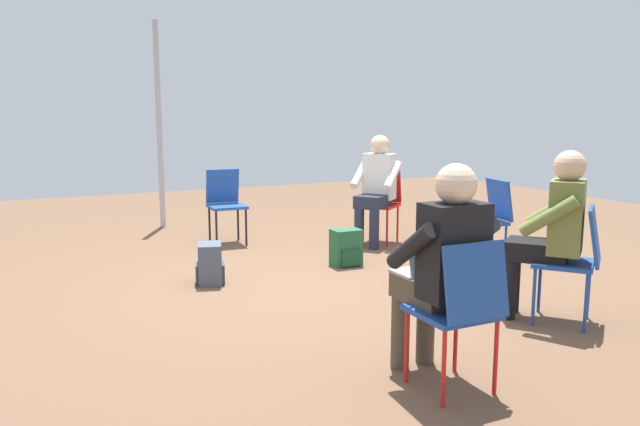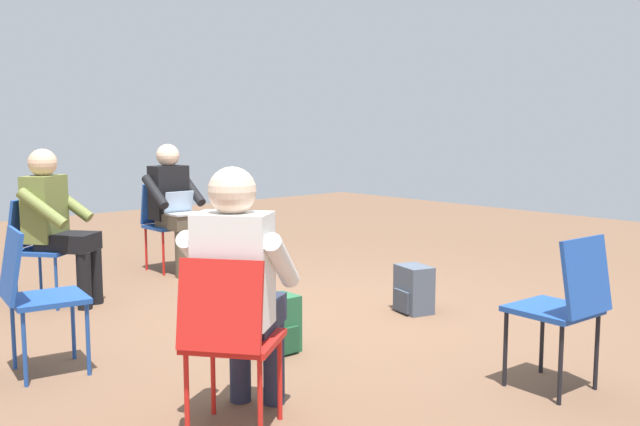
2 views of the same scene
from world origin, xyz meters
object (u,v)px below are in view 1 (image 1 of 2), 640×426
chair_south (461,305)px  backpack_by_empty_chair (346,250)px  chair_north (225,200)px  person_in_white (376,184)px  chair_northeast (381,199)px  chair_east (488,216)px  chair_southeast (575,256)px  person_with_laptop (442,262)px  person_in_olive (552,227)px  backpack_near_laptop_user (210,266)px

chair_south → backpack_by_empty_chair: (0.81, 2.76, -0.34)m
backpack_by_empty_chair → chair_north: bearing=115.4°
chair_south → person_in_white: (1.60, 3.49, 0.20)m
person_in_white → chair_northeast: bearing=-90.0°
chair_north → backpack_by_empty_chair: bearing=118.7°
chair_south → chair_east: bearing=46.6°
chair_southeast → person_with_laptop: 1.51m
chair_south → backpack_by_empty_chair: bearing=74.0°
chair_northeast → person_in_white: size_ratio=0.69×
chair_northeast → chair_south: size_ratio=1.00×
person_in_olive → person_with_laptop: bearing=162.4°
chair_southeast → chair_east: (0.62, 1.62, 0.00)m
backpack_by_empty_chair → chair_south: bearing=-106.5°
chair_south → person_with_laptop: 0.26m
person_in_white → chair_southeast: bearing=140.5°
person_with_laptop → backpack_near_laptop_user: (-0.58, 2.53, -0.53)m
chair_southeast → chair_south: size_ratio=1.00×
chair_southeast → chair_east: size_ratio=1.00×
chair_southeast → chair_east: bearing=30.8°
chair_east → backpack_by_empty_chair: 1.43m
chair_southeast → backpack_by_empty_chair: 2.33m
chair_east → person_with_laptop: (-2.07, -1.99, 0.20)m
chair_northeast → backpack_by_empty_chair: bearing=95.5°
person_in_white → backpack_by_empty_chair: 1.20m
chair_northeast → backpack_by_empty_chair: (-0.92, -0.83, -0.34)m
chair_northeast → person_in_olive: (-0.38, -2.92, 0.20)m
chair_northeast → chair_southeast: 3.06m
person_with_laptop → chair_north: bearing=89.3°
chair_northeast → backpack_near_laptop_user: size_ratio=2.36×
backpack_by_empty_chair → backpack_near_laptop_user: bearing=-177.7°
chair_southeast → backpack_near_laptop_user: bearing=95.1°
chair_south → person_with_laptop: size_ratio=0.69×
chair_east → person_in_white: bearing=29.0°
person_in_olive → person_in_white: size_ratio=1.00×
chair_northeast → chair_southeast: same height
person_in_olive → chair_north: bearing=71.1°
chair_south → chair_southeast: bearing=20.9°
chair_northeast → chair_east: 1.47m
chair_east → chair_southeast: bearing=168.3°
person_in_white → chair_east: bearing=163.0°
chair_southeast → chair_north: (-1.37, 3.76, 0.00)m
chair_southeast → chair_south: (-1.45, -0.54, 0.00)m
person_with_laptop → backpack_by_empty_chair: bearing=73.0°
person_with_laptop → backpack_by_empty_chair: (0.81, 2.59, -0.53)m
backpack_near_laptop_user → person_with_laptop: bearing=-77.1°
person_in_white → backpack_by_empty_chair: size_ratio=3.44×
backpack_near_laptop_user → backpack_by_empty_chair: 1.39m
chair_north → backpack_near_laptop_user: chair_north is taller
chair_east → backpack_near_laptop_user: size_ratio=2.36×
chair_south → chair_east: same height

